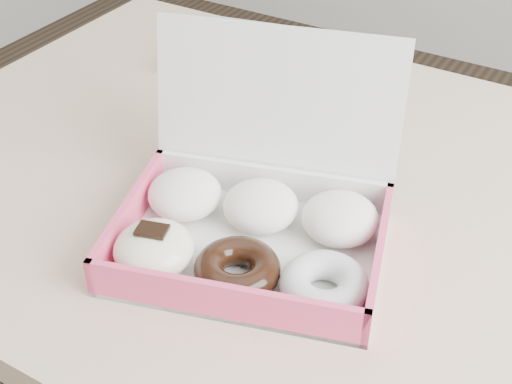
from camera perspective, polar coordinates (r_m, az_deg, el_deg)
The scene contains 3 objects.
table at distance 0.95m, azimuth 4.77°, elevation -3.66°, with size 1.20×0.80×0.75m.
donut_box at distance 0.80m, azimuth -0.41°, elevation -2.30°, with size 0.35×0.33×0.21m.
newspapers at distance 1.19m, azimuth -0.04°, elevation 10.92°, with size 0.23×0.18×0.04m, color beige.
Camera 1 is at (0.30, -0.66, 1.29)m, focal length 50.00 mm.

